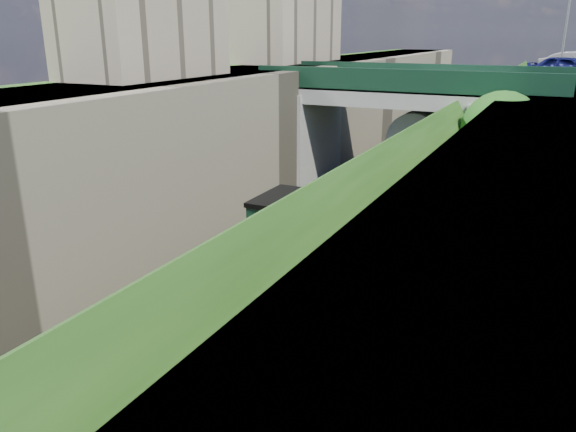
{
  "coord_description": "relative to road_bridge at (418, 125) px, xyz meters",
  "views": [
    {
      "loc": [
        8.22,
        -7.35,
        8.99
      ],
      "look_at": [
        0.0,
        9.45,
        2.86
      ],
      "focal_mm": 35.0,
      "sensor_mm": 36.0,
      "label": 1
    }
  ],
  "objects": [
    {
      "name": "tender",
      "position": [
        0.26,
        -11.53,
        -2.46
      ],
      "size": [
        2.7,
        6.0,
        3.05
      ],
      "color": "black",
      "rests_on": "trackbed"
    },
    {
      "name": "coach_front",
      "position": [
        0.26,
        1.07,
        -2.03
      ],
      "size": [
        2.9,
        18.0,
        3.7
      ],
      "color": "black",
      "rests_on": "trackbed"
    },
    {
      "name": "car_blue",
      "position": [
        7.14,
        5.32,
        2.93
      ],
      "size": [
        4.73,
        2.83,
        1.51
      ],
      "primitive_type": "imported",
      "rotation": [
        0.0,
        0.0,
        1.32
      ],
      "color": "#131655",
      "rests_on": "street_plateau_right"
    },
    {
      "name": "lamppost",
      "position": [
        6.71,
        8.11,
        5.49
      ],
      "size": [
        0.87,
        0.15,
        6.0
      ],
      "color": "gray",
      "rests_on": "street_plateau_right"
    },
    {
      "name": "street_plateau_left",
      "position": [
        -9.94,
        -4.0,
        -0.58
      ],
      "size": [
        6.0,
        90.0,
        7.0
      ],
      "primitive_type": "cube",
      "color": "#262628",
      "rests_on": "ground"
    },
    {
      "name": "track_left",
      "position": [
        -2.94,
        -4.0,
        -3.83
      ],
      "size": [
        2.5,
        90.0,
        0.2
      ],
      "color": "black",
      "rests_on": "trackbed"
    },
    {
      "name": "track_right",
      "position": [
        0.26,
        -4.0,
        -3.83
      ],
      "size": [
        2.5,
        90.0,
        0.2
      ],
      "color": "black",
      "rests_on": "trackbed"
    },
    {
      "name": "coach_middle",
      "position": [
        0.26,
        19.87,
        -2.03
      ],
      "size": [
        2.9,
        18.0,
        3.7
      ],
      "color": "black",
      "rests_on": "trackbed"
    },
    {
      "name": "embankment_slope",
      "position": [
        4.01,
        -3.9,
        -1.39
      ],
      "size": [
        4.77,
        90.0,
        6.43
      ],
      "color": "#1E4714",
      "rests_on": "ground"
    },
    {
      "name": "tree",
      "position": [
        4.97,
        -4.64,
        0.57
      ],
      "size": [
        3.6,
        3.8,
        6.6
      ],
      "color": "black",
      "rests_on": "ground"
    },
    {
      "name": "retaining_wall",
      "position": [
        -6.44,
        -4.0,
        -0.58
      ],
      "size": [
        1.0,
        90.0,
        7.0
      ],
      "primitive_type": "cube",
      "color": "#756B56",
      "rests_on": "ground"
    },
    {
      "name": "trackbed",
      "position": [
        -0.94,
        -4.0,
        -3.98
      ],
      "size": [
        10.0,
        90.0,
        0.2
      ],
      "primitive_type": "cube",
      "color": "#473F38",
      "rests_on": "ground"
    },
    {
      "name": "building_near",
      "position": [
        -10.44,
        -10.0,
        4.92
      ],
      "size": [
        4.0,
        8.0,
        4.0
      ],
      "primitive_type": "cube",
      "color": "gray",
      "rests_on": "street_plateau_left"
    },
    {
      "name": "locomotive",
      "position": [
        0.26,
        -18.9,
        -2.18
      ],
      "size": [
        3.1,
        10.22,
        3.83
      ],
      "color": "black",
      "rests_on": "trackbed"
    },
    {
      "name": "road_bridge",
      "position": [
        0.0,
        0.0,
        0.0
      ],
      "size": [
        16.0,
        6.4,
        7.25
      ],
      "color": "gray",
      "rests_on": "ground"
    },
    {
      "name": "building_far",
      "position": [
        -11.44,
        6.0,
        5.92
      ],
      "size": [
        5.0,
        10.0,
        6.0
      ],
      "primitive_type": "cube",
      "color": "gray",
      "rests_on": "street_plateau_left"
    },
    {
      "name": "coach_rear",
      "position": [
        0.26,
        38.67,
        -2.03
      ],
      "size": [
        2.9,
        18.0,
        3.7
      ],
      "color": "black",
      "rests_on": "trackbed"
    }
  ]
}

